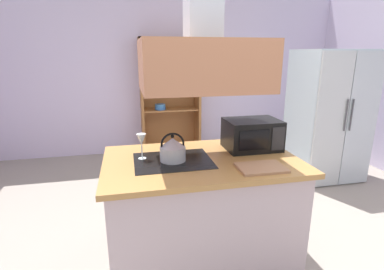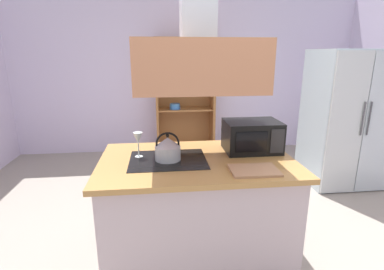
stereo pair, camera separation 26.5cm
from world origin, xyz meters
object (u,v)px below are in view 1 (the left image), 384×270
microwave (252,134)px  dish_cabinet (170,104)px  refrigerator (328,116)px  cutting_board (261,168)px  kettle (173,149)px  wine_glass_on_counter (141,141)px

microwave → dish_cabinet: bearing=97.1°
microwave → refrigerator: bearing=35.6°
cutting_board → refrigerator: bearing=42.8°
refrigerator → microwave: size_ratio=3.83×
kettle → cutting_board: kettle is taller
kettle → wine_glass_on_counter: size_ratio=1.09×
dish_cabinet → wine_glass_on_counter: 2.81m
kettle → microwave: microwave is taller
kettle → wine_glass_on_counter: bearing=157.7°
refrigerator → kettle: bearing=-150.7°
dish_cabinet → kettle: (-0.39, -2.83, 0.12)m
refrigerator → cutting_board: size_ratio=5.18×
kettle → wine_glass_on_counter: (-0.23, 0.09, 0.06)m
refrigerator → kettle: 2.71m
refrigerator → dish_cabinet: (-1.97, 1.50, -0.01)m
microwave → cutting_board: bearing=-104.8°
dish_cabinet → cutting_board: (0.21, -3.13, 0.04)m
cutting_board → dish_cabinet: bearing=93.9°
refrigerator → wine_glass_on_counter: bearing=-154.6°
microwave → wine_glass_on_counter: 0.96m
dish_cabinet → cutting_board: bearing=-86.1°
dish_cabinet → kettle: dish_cabinet is taller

